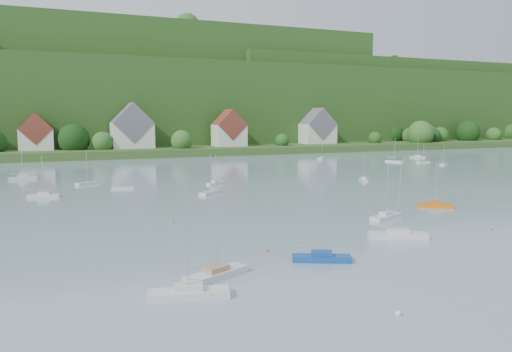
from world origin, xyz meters
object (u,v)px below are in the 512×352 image
at_px(near_sailboat_3, 386,216).
at_px(near_sailboat_5, 435,205).
at_px(near_sailboat_1, 322,257).
at_px(near_sailboat_0, 189,293).
at_px(near_sailboat_2, 216,273).
at_px(near_sailboat_4, 398,235).

bearing_deg(near_sailboat_3, near_sailboat_5, -1.36).
xyz_separation_m(near_sailboat_1, near_sailboat_5, (33.69, 20.36, -0.02)).
relative_size(near_sailboat_1, near_sailboat_3, 1.00).
bearing_deg(near_sailboat_5, near_sailboat_0, -119.92).
bearing_deg(near_sailboat_0, near_sailboat_1, 30.95).
relative_size(near_sailboat_0, near_sailboat_1, 1.11).
xyz_separation_m(near_sailboat_1, near_sailboat_2, (-12.11, -1.03, 0.03)).
bearing_deg(near_sailboat_5, near_sailboat_4, -109.37).
xyz_separation_m(near_sailboat_0, near_sailboat_5, (49.55, 25.47, -0.04)).
distance_m(near_sailboat_1, near_sailboat_2, 12.16).
height_order(near_sailboat_1, near_sailboat_2, near_sailboat_2).
height_order(near_sailboat_0, near_sailboat_1, near_sailboat_0).
bearing_deg(near_sailboat_2, near_sailboat_4, -11.91).
xyz_separation_m(near_sailboat_1, near_sailboat_3, (20.09, 15.65, 0.00)).
bearing_deg(near_sailboat_1, near_sailboat_3, 62.76).
xyz_separation_m(near_sailboat_2, near_sailboat_5, (45.80, 21.39, -0.04)).
distance_m(near_sailboat_0, near_sailboat_4, 31.55).
xyz_separation_m(near_sailboat_2, near_sailboat_3, (32.20, 16.69, -0.03)).
xyz_separation_m(near_sailboat_3, near_sailboat_4, (-6.10, -10.55, 0.05)).
bearing_deg(near_sailboat_5, near_sailboat_2, -122.08).
bearing_deg(near_sailboat_5, near_sailboat_3, -128.04).
relative_size(near_sailboat_1, near_sailboat_5, 1.07).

